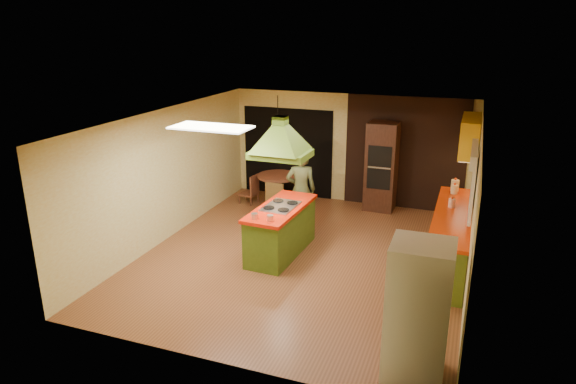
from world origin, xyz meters
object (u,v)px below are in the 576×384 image
at_px(kitchen_island, 281,230).
at_px(wall_oven, 382,167).
at_px(refrigerator, 418,312).
at_px(dining_table, 278,184).
at_px(man, 301,190).
at_px(canister_large, 455,186).

xyz_separation_m(kitchen_island, wall_oven, (1.24, 2.97, 0.53)).
relative_size(kitchen_island, wall_oven, 0.93).
bearing_deg(wall_oven, kitchen_island, -111.12).
distance_m(refrigerator, wall_oven, 5.78).
xyz_separation_m(refrigerator, dining_table, (-3.68, 5.06, -0.35)).
height_order(man, wall_oven, wall_oven).
bearing_deg(dining_table, refrigerator, -54.02).
height_order(wall_oven, dining_table, wall_oven).
bearing_deg(refrigerator, canister_large, 87.41).
distance_m(man, refrigerator, 4.74).
bearing_deg(kitchen_island, man, 95.37).
bearing_deg(man, canister_large, 170.62).
relative_size(man, refrigerator, 0.97).
bearing_deg(man, wall_oven, -149.13).
bearing_deg(refrigerator, man, 124.54).
distance_m(kitchen_island, canister_large, 3.46).
bearing_deg(man, kitchen_island, 70.03).
bearing_deg(dining_table, canister_large, -7.88).
bearing_deg(canister_large, kitchen_island, -146.06).
xyz_separation_m(kitchen_island, refrigerator, (2.68, -2.63, 0.39)).
relative_size(refrigerator, canister_large, 7.60).
bearing_deg(man, refrigerator, 102.92).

